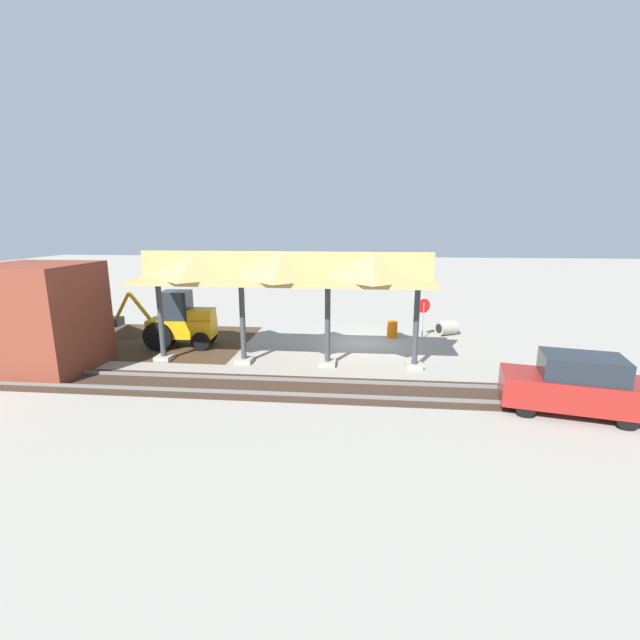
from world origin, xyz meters
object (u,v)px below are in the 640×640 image
concrete_pipe (447,328)px  distant_parked_car (574,385)px  stop_sign (424,310)px  traffic_barrel (392,329)px  brick_utility_building (41,318)px  backhoe (179,322)px

concrete_pipe → distant_parked_car: 10.19m
stop_sign → traffic_barrel: bearing=-3.6°
distant_parked_car → concrete_pipe: bearing=-78.0°
distant_parked_car → traffic_barrel: 10.46m
stop_sign → brick_utility_building: (16.46, 6.59, 0.67)m
stop_sign → brick_utility_building: 17.74m
backhoe → concrete_pipe: 14.25m
backhoe → distant_parked_car: backhoe is taller
backhoe → brick_utility_building: brick_utility_building is taller
backhoe → traffic_barrel: 11.09m
backhoe → stop_sign: bearing=-167.5°
backhoe → traffic_barrel: (-10.69, -2.82, -0.81)m
stop_sign → traffic_barrel: 1.94m
concrete_pipe → brick_utility_building: brick_utility_building is taller
stop_sign → concrete_pipe: size_ratio=1.66×
stop_sign → traffic_barrel: size_ratio=2.41×
backhoe → distant_parked_car: size_ratio=1.19×
brick_utility_building → distant_parked_car: brick_utility_building is taller
stop_sign → distant_parked_car: bearing=111.6°
stop_sign → concrete_pipe: (-1.45, -0.97, -1.15)m
backhoe → distant_parked_car: (-15.85, 6.26, -0.28)m
concrete_pipe → distant_parked_car: (-2.11, 9.95, 0.58)m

